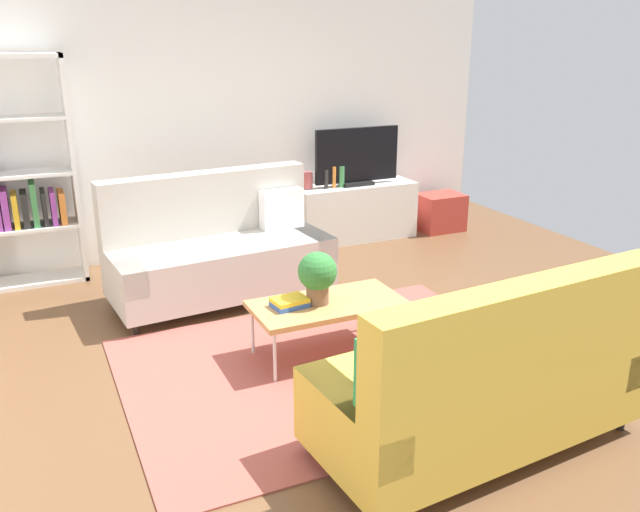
{
  "coord_description": "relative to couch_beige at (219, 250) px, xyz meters",
  "views": [
    {
      "loc": [
        -1.87,
        -4.04,
        2.28
      ],
      "look_at": [
        0.11,
        0.32,
        0.65
      ],
      "focal_mm": 37.17,
      "sensor_mm": 36.0,
      "label": 1
    }
  ],
  "objects": [
    {
      "name": "bottle_0",
      "position": [
        1.53,
        1.03,
        0.3
      ],
      "size": [
        0.04,
        0.04,
        0.21
      ],
      "primitive_type": "cylinder",
      "color": "#262626",
      "rests_on": "tv_console"
    },
    {
      "name": "area_rug",
      "position": [
        0.34,
        -1.62,
        -0.44
      ],
      "size": [
        2.9,
        2.2,
        0.01
      ],
      "primitive_type": "cube",
      "color": "#9E4C42",
      "rests_on": "ground_plane"
    },
    {
      "name": "table_book_1",
      "position": [
        0.11,
        -1.38,
        0.03
      ],
      "size": [
        0.26,
        0.21,
        0.03
      ],
      "primitive_type": "cube",
      "rotation": [
        0.0,
        0.0,
        0.12
      ],
      "color": "gold",
      "rests_on": "table_book_0"
    },
    {
      "name": "bookshelf",
      "position": [
        -1.62,
        1.09,
        0.53
      ],
      "size": [
        1.1,
        0.36,
        2.1
      ],
      "color": "white",
      "rests_on": "ground_plane"
    },
    {
      "name": "vase_0",
      "position": [
        1.33,
        1.12,
        0.29
      ],
      "size": [
        0.14,
        0.14,
        0.18
      ],
      "primitive_type": "cylinder",
      "color": "#B24C4C",
      "rests_on": "tv_console"
    },
    {
      "name": "wall_far",
      "position": [
        0.38,
        1.41,
        1.01
      ],
      "size": [
        6.4,
        0.12,
        2.9
      ],
      "primitive_type": "cube",
      "color": "white",
      "rests_on": "ground_plane"
    },
    {
      "name": "couch_beige",
      "position": [
        0.0,
        0.0,
        0.0
      ],
      "size": [
        1.97,
        1.0,
        1.1
      ],
      "rotation": [
        0.0,
        0.0,
        3.23
      ],
      "color": "#B2ADA3",
      "rests_on": "ground_plane"
    },
    {
      "name": "bottle_1",
      "position": [
        1.62,
        1.03,
        0.32
      ],
      "size": [
        0.04,
        0.04,
        0.23
      ],
      "primitive_type": "cylinder",
      "color": "orange",
      "rests_on": "tv_console"
    },
    {
      "name": "potted_plant",
      "position": [
        0.32,
        -1.41,
        0.2
      ],
      "size": [
        0.28,
        0.28,
        0.38
      ],
      "color": "brown",
      "rests_on": "coffee_table"
    },
    {
      "name": "bottle_2",
      "position": [
        1.71,
        1.03,
        0.31
      ],
      "size": [
        0.06,
        0.06,
        0.23
      ],
      "primitive_type": "cylinder",
      "color": "#3F8C4C",
      "rests_on": "tv_console"
    },
    {
      "name": "tv",
      "position": [
        1.91,
        1.05,
        0.51
      ],
      "size": [
        1.0,
        0.2,
        0.64
      ],
      "color": "black",
      "rests_on": "tv_console"
    },
    {
      "name": "tv_console",
      "position": [
        1.91,
        1.07,
        -0.12
      ],
      "size": [
        1.4,
        0.44,
        0.64
      ],
      "primitive_type": "cube",
      "color": "silver",
      "rests_on": "ground_plane"
    },
    {
      "name": "couch_green",
      "position": [
        0.69,
        -2.84,
        0.0
      ],
      "size": [
        1.96,
        0.99,
        1.1
      ],
      "rotation": [
        0.0,
        0.0,
        0.08
      ],
      "color": "gold",
      "rests_on": "ground_plane"
    },
    {
      "name": "table_book_0",
      "position": [
        0.11,
        -1.38,
        -0.0
      ],
      "size": [
        0.26,
        0.21,
        0.04
      ],
      "primitive_type": "cube",
      "rotation": [
        0.0,
        0.0,
        0.13
      ],
      "color": "#3359B2",
      "rests_on": "coffee_table"
    },
    {
      "name": "ground_plane",
      "position": [
        0.38,
        -1.39,
        -0.44
      ],
      "size": [
        7.68,
        7.68,
        0.0
      ],
      "primitive_type": "plane",
      "color": "brown"
    },
    {
      "name": "coffee_table",
      "position": [
        0.39,
        -1.42,
        -0.05
      ],
      "size": [
        1.1,
        0.56,
        0.42
      ],
      "color": "#B7844C",
      "rests_on": "ground_plane"
    },
    {
      "name": "storage_trunk",
      "position": [
        3.01,
        0.97,
        -0.22
      ],
      "size": [
        0.52,
        0.4,
        0.44
      ],
      "primitive_type": "cube",
      "color": "#B2382D",
      "rests_on": "ground_plane"
    }
  ]
}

